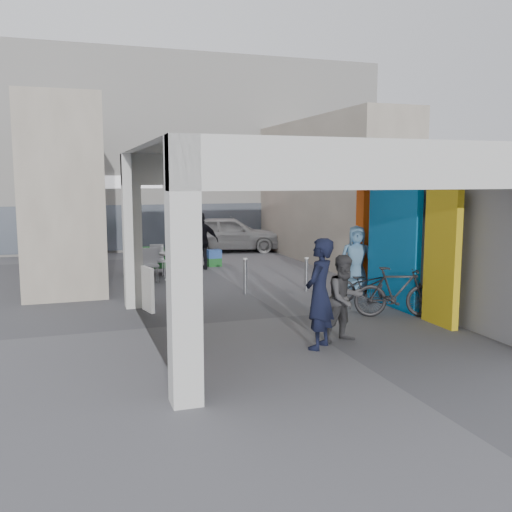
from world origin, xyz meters
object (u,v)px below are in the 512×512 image
object	(u,v)px
man_back_turned	(345,299)
bicycle_front	(367,285)
cafe_set	(166,267)
man_elderly	(356,260)
white_van	(229,233)
produce_stand	(147,264)
man_crates	(202,241)
bicycle_rear	(397,292)
man_with_dog	(320,294)
border_collie	(319,308)

from	to	relation	value
man_back_turned	bicycle_front	size ratio (longest dim) A/B	0.94
cafe_set	man_back_turned	world-z (taller)	man_back_turned
bicycle_front	man_elderly	bearing A→B (deg)	4.23
bicycle_front	white_van	world-z (taller)	white_van
man_back_turned	produce_stand	bearing A→B (deg)	94.55
man_crates	bicycle_rear	bearing A→B (deg)	118.47
white_van	produce_stand	bearing A→B (deg)	153.40
man_crates	produce_stand	bearing A→B (deg)	23.41
man_with_dog	bicycle_front	size ratio (longest dim) A/B	1.15
produce_stand	bicycle_rear	distance (m)	8.37
man_with_dog	man_back_turned	xyz separation A→B (m)	(0.61, 0.23, -0.17)
bicycle_front	bicycle_rear	xyz separation A→B (m)	(-0.07, -1.40, 0.10)
produce_stand	white_van	bearing A→B (deg)	72.78
man_elderly	man_with_dog	bearing A→B (deg)	-103.15
border_collie	man_elderly	size ratio (longest dim) A/B	0.36
bicycle_front	produce_stand	bearing A→B (deg)	56.74
border_collie	man_elderly	xyz separation A→B (m)	(2.06, 2.22, 0.63)
man_with_dog	white_van	bearing A→B (deg)	-143.04
man_with_dog	border_collie	bearing A→B (deg)	-158.54
cafe_set	bicycle_front	world-z (taller)	cafe_set
bicycle_rear	border_collie	bearing A→B (deg)	98.73
man_back_turned	bicycle_rear	size ratio (longest dim) A/B	0.88
bicycle_front	man_with_dog	bearing A→B (deg)	157.98
cafe_set	white_van	distance (m)	6.53
man_with_dog	cafe_set	bearing A→B (deg)	-124.20
border_collie	man_back_turned	size ratio (longest dim) A/B	0.39
produce_stand	white_van	xyz separation A→B (m)	(3.91, 4.64, 0.39)
bicycle_rear	cafe_set	bearing A→B (deg)	50.34
man_with_dog	bicycle_front	bearing A→B (deg)	-175.48
produce_stand	bicycle_rear	xyz separation A→B (m)	(4.33, -7.16, 0.21)
cafe_set	border_collie	distance (m)	6.38
produce_stand	man_with_dog	bearing A→B (deg)	-55.40
bicycle_rear	bicycle_front	bearing A→B (deg)	15.62
bicycle_front	bicycle_rear	size ratio (longest dim) A/B	0.94
cafe_set	bicycle_front	size ratio (longest dim) A/B	0.94
produce_stand	man_back_turned	xyz separation A→B (m)	(2.42, -8.47, 0.47)
man_back_turned	bicycle_front	world-z (taller)	man_back_turned
man_crates	bicycle_rear	xyz separation A→B (m)	(2.51, -7.59, -0.38)
cafe_set	man_crates	world-z (taller)	man_crates
produce_stand	man_back_turned	distance (m)	8.82
border_collie	white_van	distance (m)	11.59
man_crates	bicycle_rear	distance (m)	8.00
man_back_turned	white_van	size ratio (longest dim) A/B	0.38
produce_stand	man_elderly	world-z (taller)	man_elderly
produce_stand	man_crates	distance (m)	1.96
produce_stand	man_elderly	distance (m)	6.63
cafe_set	produce_stand	xyz separation A→B (m)	(-0.44, 0.88, -0.01)
man_crates	white_van	distance (m)	4.71
man_crates	cafe_set	bearing A→B (deg)	53.68
bicycle_front	white_van	distance (m)	10.42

